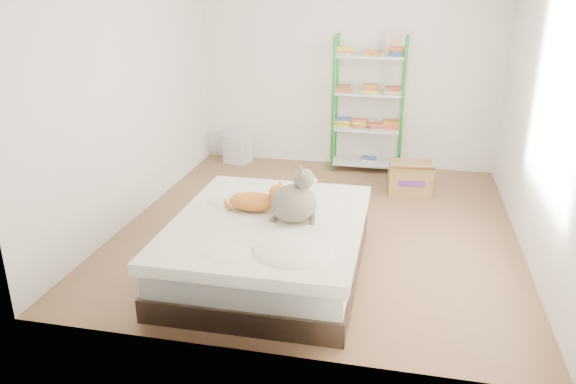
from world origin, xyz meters
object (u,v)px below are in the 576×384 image
(shelf_unit, at_px, (369,103))
(white_bin, at_px, (238,148))
(bed, at_px, (269,246))
(grey_cat, at_px, (294,195))
(cardboard_box, at_px, (410,177))
(orange_cat, at_px, (253,199))

(shelf_unit, height_order, white_bin, shelf_unit)
(bed, bearing_deg, grey_cat, -1.81)
(cardboard_box, xyz_separation_m, white_bin, (-2.28, 0.66, 0.02))
(bed, xyz_separation_m, orange_cat, (-0.17, 0.16, 0.34))
(grey_cat, bearing_deg, orange_cat, 50.39)
(grey_cat, xyz_separation_m, white_bin, (-1.36, 2.88, -0.52))
(cardboard_box, bearing_deg, bed, -122.01)
(white_bin, bearing_deg, grey_cat, -64.66)
(grey_cat, height_order, cardboard_box, grey_cat)
(orange_cat, height_order, shelf_unit, shelf_unit)
(bed, height_order, cardboard_box, bed)
(cardboard_box, relative_size, white_bin, 1.27)
(shelf_unit, distance_m, cardboard_box, 1.13)
(bed, height_order, grey_cat, grey_cat)
(shelf_unit, bearing_deg, grey_cat, -96.93)
(bed, bearing_deg, white_bin, 111.55)
(shelf_unit, distance_m, white_bin, 1.85)
(orange_cat, height_order, cardboard_box, orange_cat)
(orange_cat, distance_m, cardboard_box, 2.47)
(grey_cat, height_order, shelf_unit, shelf_unit)
(bed, relative_size, cardboard_box, 3.68)
(bed, relative_size, grey_cat, 4.20)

